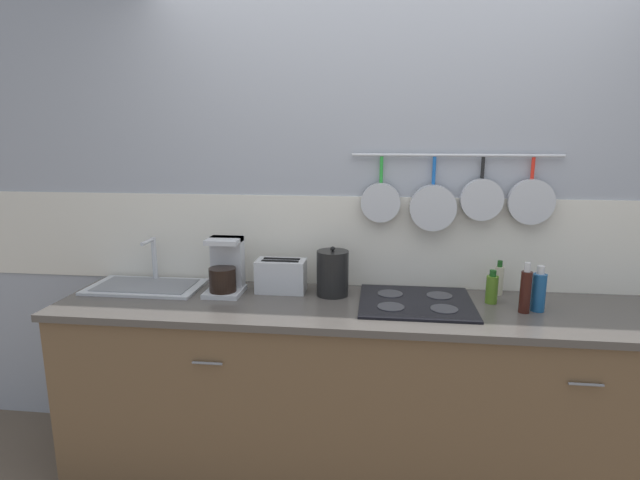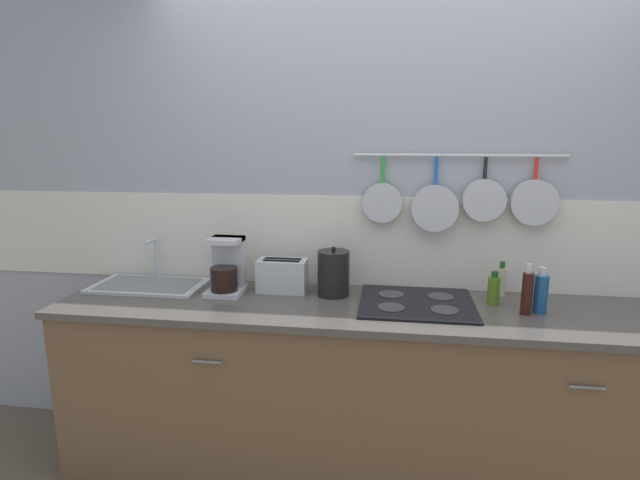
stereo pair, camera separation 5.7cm
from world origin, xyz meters
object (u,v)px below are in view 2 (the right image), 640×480
(coffee_maker, at_px, (227,269))
(bottle_olive_oil, at_px, (540,293))
(kettle, at_px, (333,273))
(bottle_vinegar, at_px, (527,292))
(bottle_sesame_oil, at_px, (493,290))
(bottle_cooking_wine, at_px, (501,281))
(toaster, at_px, (282,276))

(coffee_maker, relative_size, bottle_olive_oil, 1.33)
(kettle, height_order, bottle_vinegar, kettle)
(coffee_maker, bearing_deg, bottle_sesame_oil, -0.25)
(bottle_olive_oil, bearing_deg, kettle, 173.02)
(kettle, bearing_deg, bottle_cooking_wine, 7.36)
(toaster, height_order, bottle_vinegar, bottle_vinegar)
(bottle_cooking_wine, height_order, bottle_vinegar, bottle_vinegar)
(bottle_vinegar, xyz_separation_m, bottle_olive_oil, (0.07, 0.03, -0.01))
(bottle_vinegar, bearing_deg, bottle_olive_oil, 24.01)
(coffee_maker, height_order, bottle_cooking_wine, coffee_maker)
(kettle, distance_m, bottle_sesame_oil, 0.79)
(bottle_sesame_oil, relative_size, bottle_cooking_wine, 0.92)
(bottle_olive_oil, bearing_deg, coffee_maker, 176.48)
(coffee_maker, height_order, kettle, coffee_maker)
(bottle_vinegar, bearing_deg, coffee_maker, 175.13)
(toaster, distance_m, bottle_vinegar, 1.20)
(bottle_vinegar, bearing_deg, toaster, 171.63)
(kettle, bearing_deg, coffee_maker, -177.40)
(toaster, height_order, kettle, kettle)
(toaster, height_order, bottle_cooking_wine, bottle_cooking_wine)
(kettle, bearing_deg, bottle_vinegar, -9.38)
(bottle_sesame_oil, height_order, bottle_vinegar, bottle_vinegar)
(coffee_maker, bearing_deg, bottle_vinegar, -4.87)
(coffee_maker, distance_m, bottle_cooking_wine, 1.42)
(coffee_maker, bearing_deg, toaster, 9.79)
(toaster, relative_size, kettle, 1.06)
(kettle, height_order, bottle_olive_oil, kettle)
(bottle_cooking_wine, bearing_deg, bottle_olive_oil, -60.74)
(bottle_cooking_wine, bearing_deg, kettle, -172.64)
(bottle_sesame_oil, bearing_deg, coffee_maker, 179.75)
(coffee_maker, distance_m, bottle_sesame_oil, 1.35)
(toaster, height_order, bottle_sesame_oil, toaster)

